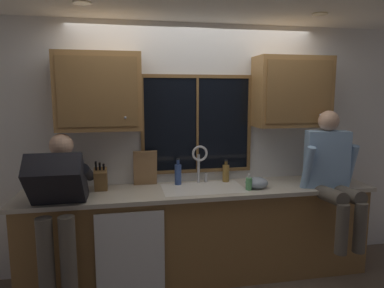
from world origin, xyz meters
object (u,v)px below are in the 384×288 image
Objects in this scene: person_sitting_on_counter at (332,171)px; bottle_green_glass at (178,174)px; knife_block at (101,180)px; bottle_tall_clear at (226,173)px; person_standing at (58,203)px; soap_dispenser at (249,183)px; mixing_bowl at (257,183)px; cutting_board at (145,168)px.

person_sitting_on_counter reaches higher than bottle_green_glass.
knife_block is at bearing 170.38° from person_sitting_on_counter.
bottle_tall_clear is at bearing 4.36° from knife_block.
knife_block is 0.76m from bottle_green_glass.
person_standing is at bearing -179.74° from person_sitting_on_counter.
person_sitting_on_counter is 0.82m from soap_dispenser.
person_sitting_on_counter is at bearing 0.26° from person_standing.
mixing_bowl is 0.12m from soap_dispenser.
person_standing is at bearing -130.00° from knife_block.
mixing_bowl is 0.37m from bottle_tall_clear.
person_sitting_on_counter is 3.43× the size of cutting_board.
bottle_tall_clear is (-0.13, 0.34, 0.03)m from soap_dispenser.
person_standing is 4.06× the size of cutting_board.
person_standing reaches higher than knife_block.
mixing_bowl is (-0.69, 0.19, -0.13)m from person_sitting_on_counter.
bottle_green_glass is at bearing -177.78° from bottle_tall_clear.
person_standing is at bearing -163.20° from bottle_tall_clear.
cutting_board reaches higher than mixing_bowl.
knife_block is (-2.20, 0.37, -0.08)m from person_sitting_on_counter.
cutting_board is (-1.77, 0.48, -0.00)m from person_sitting_on_counter.
bottle_tall_clear is (1.60, 0.48, 0.08)m from person_standing.
cutting_board is at bearing 33.26° from person_standing.
person_sitting_on_counter is 5.67× the size of mixing_bowl.
person_standing reaches higher than bottle_tall_clear.
soap_dispenser is at bearing -9.87° from knife_block.
mixing_bowl is at bearing 164.93° from person_sitting_on_counter.
person_standing is at bearing -156.89° from bottle_green_glass.
soap_dispenser is at bearing -150.70° from mixing_bowl.
soap_dispenser is at bearing 4.66° from person_standing.
knife_block is at bearing -175.64° from bottle_tall_clear.
soap_dispenser is 0.61× the size of bottle_green_glass.
soap_dispenser is (1.73, 0.14, 0.05)m from person_standing.
knife_block is at bearing -174.19° from bottle_green_glass.
soap_dispenser is 0.37m from bottle_tall_clear.
bottle_tall_clear reaches higher than soap_dispenser.
mixing_bowl is at bearing -50.66° from bottle_tall_clear.
cutting_board is at bearing 164.65° from mixing_bowl.
bottle_tall_clear is (0.84, -0.01, -0.08)m from cutting_board.
bottle_green_glass is (1.08, 0.46, 0.10)m from person_standing.
bottle_tall_clear is at bearing -0.81° from cutting_board.
bottle_green_glass is at bearing 5.81° from knife_block.
person_sitting_on_counter is 3.92× the size of knife_block.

